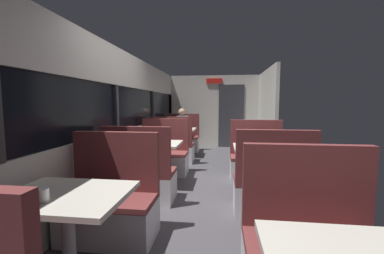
{
  "coord_description": "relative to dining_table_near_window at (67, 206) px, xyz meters",
  "views": [
    {
      "loc": [
        0.25,
        -3.71,
        1.41
      ],
      "look_at": [
        -0.3,
        0.73,
        0.97
      ],
      "focal_mm": 22.72,
      "sensor_mm": 36.0,
      "label": 1
    }
  ],
  "objects": [
    {
      "name": "bench_far_window_facing_entry",
      "position": [
        0.0,
        5.42,
        -0.31
      ],
      "size": [
        0.95,
        0.5,
        1.1
      ],
      "color": "silver",
      "rests_on": "ground_plane"
    },
    {
      "name": "carriage_end_bulkhead",
      "position": [
        0.95,
        6.28,
        0.5
      ],
      "size": [
        2.9,
        0.11,
        2.3
      ],
      "color": "beige",
      "rests_on": "ground_plane"
    },
    {
      "name": "bench_mid_window_facing_end",
      "position": [
        0.0,
        1.66,
        -0.31
      ],
      "size": [
        0.95,
        0.5,
        1.1
      ],
      "color": "silver",
      "rests_on": "ground_plane"
    },
    {
      "name": "dining_table_far_window",
      "position": [
        0.0,
        4.72,
        0.0
      ],
      "size": [
        0.9,
        0.7,
        0.74
      ],
      "color": "#9E9EA3",
      "rests_on": "ground_plane"
    },
    {
      "name": "coffee_cup_secondary",
      "position": [
        -0.05,
        -0.16,
        0.15
      ],
      "size": [
        0.07,
        0.07,
        0.09
      ],
      "color": "white",
      "rests_on": "dining_table_near_window"
    },
    {
      "name": "bench_near_window_facing_entry",
      "position": [
        0.0,
        0.7,
        -0.31
      ],
      "size": [
        0.95,
        0.5,
        1.1
      ],
      "color": "silver",
      "rests_on": "ground_plane"
    },
    {
      "name": "dining_table_mid_window",
      "position": [
        0.0,
        2.36,
        0.0
      ],
      "size": [
        0.9,
        0.7,
        0.74
      ],
      "color": "#9E9EA3",
      "rests_on": "ground_plane"
    },
    {
      "name": "carriage_window_panel_left",
      "position": [
        -0.56,
        2.09,
        0.47
      ],
      "size": [
        0.09,
        8.48,
        2.3
      ],
      "color": "beige",
      "rests_on": "ground_plane"
    },
    {
      "name": "carriage_aisle_panel_right",
      "position": [
        2.34,
        5.09,
        0.51
      ],
      "size": [
        0.08,
        2.4,
        2.3
      ],
      "primitive_type": "cube",
      "color": "beige",
      "rests_on": "ground_plane"
    },
    {
      "name": "bench_far_window_facing_end",
      "position": [
        0.0,
        4.02,
        -0.31
      ],
      "size": [
        0.95,
        0.5,
        1.1
      ],
      "color": "silver",
      "rests_on": "ground_plane"
    },
    {
      "name": "dining_table_rear_aisle",
      "position": [
        1.79,
        2.16,
        0.0
      ],
      "size": [
        0.9,
        0.7,
        0.74
      ],
      "color": "#9E9EA3",
      "rests_on": "ground_plane"
    },
    {
      "name": "seated_passenger",
      "position": [
        0.0,
        5.34,
        -0.1
      ],
      "size": [
        0.47,
        0.55,
        1.26
      ],
      "color": "#26262D",
      "rests_on": "ground_plane"
    },
    {
      "name": "bench_mid_window_facing_entry",
      "position": [
        0.0,
        3.06,
        -0.31
      ],
      "size": [
        0.95,
        0.5,
        1.1
      ],
      "color": "silver",
      "rests_on": "ground_plane"
    },
    {
      "name": "ground_plane",
      "position": [
        0.89,
        2.09,
        -0.65
      ],
      "size": [
        3.3,
        9.2,
        0.02
      ],
      "primitive_type": "cube",
      "color": "#423F44"
    },
    {
      "name": "bench_rear_aisle_facing_entry",
      "position": [
        1.79,
        2.86,
        -0.31
      ],
      "size": [
        0.95,
        0.5,
        1.1
      ],
      "color": "silver",
      "rests_on": "ground_plane"
    },
    {
      "name": "bench_rear_aisle_facing_end",
      "position": [
        1.79,
        1.46,
        -0.31
      ],
      "size": [
        0.95,
        0.5,
        1.1
      ],
      "color": "silver",
      "rests_on": "ground_plane"
    },
    {
      "name": "dining_table_near_window",
      "position": [
        0.0,
        0.0,
        0.0
      ],
      "size": [
        0.9,
        0.7,
        0.74
      ],
      "color": "#9E9EA3",
      "rests_on": "ground_plane"
    },
    {
      "name": "coffee_cup_primary",
      "position": [
        1.75,
        2.21,
        0.15
      ],
      "size": [
        0.07,
        0.07,
        0.09
      ],
      "color": "white",
      "rests_on": "dining_table_rear_aisle"
    }
  ]
}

